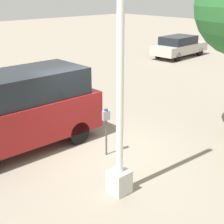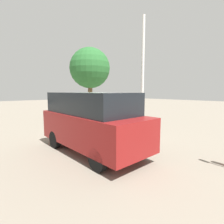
{
  "view_description": "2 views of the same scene",
  "coord_description": "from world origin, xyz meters",
  "px_view_note": "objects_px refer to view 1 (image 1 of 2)",
  "views": [
    {
      "loc": [
        5.8,
        6.96,
        4.42
      ],
      "look_at": [
        -0.59,
        0.04,
        1.0
      ],
      "focal_mm": 55.0,
      "sensor_mm": 36.0,
      "label": 1
    },
    {
      "loc": [
        6.83,
        -5.31,
        2.3
      ],
      "look_at": [
        0.4,
        0.55,
        1.26
      ],
      "focal_mm": 28.0,
      "sensor_mm": 36.0,
      "label": 2
    }
  ],
  "objects_px": {
    "lamp_post": "(120,110)",
    "car_distant": "(179,46)",
    "parked_van": "(19,109)",
    "parking_meter_near": "(106,121)"
  },
  "relations": [
    {
      "from": "lamp_post",
      "to": "car_distant",
      "type": "bearing_deg",
      "value": -147.65
    },
    {
      "from": "parking_meter_near",
      "to": "parked_van",
      "type": "distance_m",
      "value": 2.5
    },
    {
      "from": "parked_van",
      "to": "car_distant",
      "type": "xyz_separation_m",
      "value": [
        -14.78,
        -5.47,
        -0.46
      ]
    },
    {
      "from": "parked_van",
      "to": "lamp_post",
      "type": "bearing_deg",
      "value": 97.52
    },
    {
      "from": "lamp_post",
      "to": "parked_van",
      "type": "relative_size",
      "value": 1.32
    },
    {
      "from": "parking_meter_near",
      "to": "parked_van",
      "type": "relative_size",
      "value": 0.3
    },
    {
      "from": "lamp_post",
      "to": "car_distant",
      "type": "relative_size",
      "value": 1.35
    },
    {
      "from": "lamp_post",
      "to": "car_distant",
      "type": "xyz_separation_m",
      "value": [
        -14.32,
        -9.07,
        -1.25
      ]
    },
    {
      "from": "parking_meter_near",
      "to": "lamp_post",
      "type": "height_order",
      "value": "lamp_post"
    },
    {
      "from": "parking_meter_near",
      "to": "lamp_post",
      "type": "distance_m",
      "value": 2.15
    }
  ]
}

